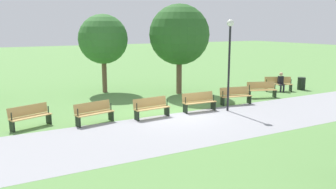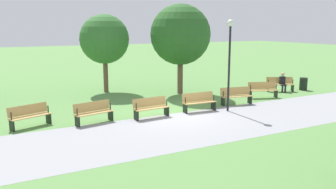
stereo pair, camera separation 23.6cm
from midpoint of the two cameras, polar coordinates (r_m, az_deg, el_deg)
name	(u,v)px [view 2 (the right image)]	position (r m, az deg, el deg)	size (l,w,h in m)	color
ground_plane	(177,115)	(16.19, 1.88, -3.31)	(120.00, 120.00, 0.00)	#5B8C47
path_paving	(201,125)	(14.56, 5.80, -5.02)	(32.24, 4.55, 0.01)	#939399
bench_0	(280,84)	(22.96, 18.04, 1.65)	(1.70, 1.18, 0.89)	tan
bench_1	(263,90)	(20.65, 15.48, 0.78)	(1.73, 0.99, 0.89)	tan
bench_2	(236,96)	(18.56, 11.38, -0.17)	(1.73, 0.80, 0.89)	tan
bench_3	(199,102)	(16.83, 5.45, -1.16)	(1.69, 0.58, 0.89)	tan
bench_4	(151,107)	(15.60, -2.36, -2.10)	(1.69, 0.58, 0.89)	tan
bench_5	(93,112)	(15.04, -11.60, -2.82)	(1.73, 0.80, 0.89)	tan
bench_6	(30,115)	(15.22, -21.19, -3.20)	(1.73, 0.99, 0.89)	tan
person_seated	(283,82)	(22.85, 18.47, 2.00)	(0.51, 0.60, 1.20)	black
tree_1	(180,35)	(20.88, 2.36, 9.69)	(3.56, 3.56, 5.31)	brown
tree_2	(105,39)	(21.68, -9.99, 8.85)	(2.98, 2.98, 4.74)	brown
lamp_post	(230,49)	(16.70, 10.42, 7.32)	(0.32, 0.32, 4.33)	black
trash_bin	(303,84)	(23.97, 21.44, 1.62)	(0.49, 0.49, 0.79)	black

